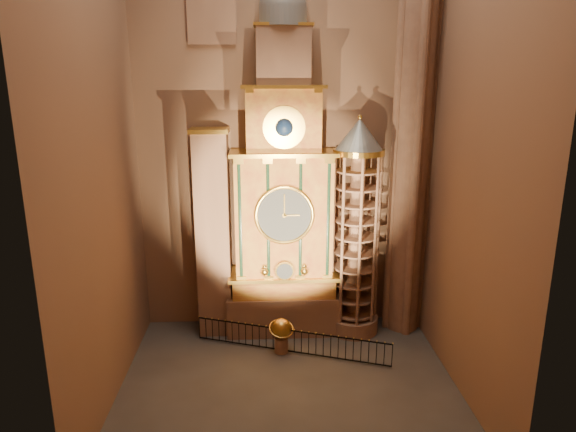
{
  "coord_description": "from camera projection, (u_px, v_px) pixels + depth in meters",
  "views": [
    {
      "loc": [
        -0.94,
        -18.88,
        12.46
      ],
      "look_at": [
        0.12,
        3.0,
        6.52
      ],
      "focal_mm": 32.0,
      "sensor_mm": 36.0,
      "label": 1
    }
  ],
  "objects": [
    {
      "name": "astronomical_clock",
      "position": [
        284.0,
        202.0,
        24.54
      ],
      "size": [
        5.6,
        2.41,
        16.7
      ],
      "color": "#8C634C",
      "rests_on": "floor"
    },
    {
      "name": "wall_back",
      "position": [
        282.0,
        109.0,
        24.41
      ],
      "size": [
        22.0,
        0.0,
        22.0
      ],
      "primitive_type": "plane",
      "rotation": [
        1.57,
        0.0,
        0.0
      ],
      "color": "#856047",
      "rests_on": "floor"
    },
    {
      "name": "floor",
      "position": [
        289.0,
        385.0,
        21.5
      ],
      "size": [
        14.0,
        14.0,
        0.0
      ],
      "primitive_type": "plane",
      "color": "#383330",
      "rests_on": "ground"
    },
    {
      "name": "celestial_globe",
      "position": [
        281.0,
        332.0,
        23.8
      ],
      "size": [
        1.42,
        1.38,
        1.68
      ],
      "color": "#8C634C",
      "rests_on": "floor"
    },
    {
      "name": "stair_turret",
      "position": [
        356.0,
        231.0,
        24.82
      ],
      "size": [
        2.5,
        2.5,
        10.8
      ],
      "color": "#8C634C",
      "rests_on": "floor"
    },
    {
      "name": "portrait_tower",
      "position": [
        213.0,
        234.0,
        24.8
      ],
      "size": [
        1.8,
        1.6,
        10.2
      ],
      "color": "#8C634C",
      "rests_on": "floor"
    },
    {
      "name": "gothic_pier",
      "position": [
        415.0,
        110.0,
        23.73
      ],
      "size": [
        2.04,
        2.04,
        22.0
      ],
      "color": "#8C634C",
      "rests_on": "floor"
    },
    {
      "name": "wall_left",
      "position": [
        93.0,
        119.0,
        18.3
      ],
      "size": [
        0.0,
        22.0,
        22.0
      ],
      "primitive_type": "plane",
      "rotation": [
        1.57,
        0.0,
        1.57
      ],
      "color": "#856047",
      "rests_on": "floor"
    },
    {
      "name": "iron_railing",
      "position": [
        291.0,
        341.0,
        23.8
      ],
      "size": [
        8.8,
        3.09,
        1.13
      ],
      "color": "black",
      "rests_on": "floor"
    },
    {
      "name": "wall_right",
      "position": [
        478.0,
        118.0,
        18.95
      ],
      "size": [
        0.0,
        22.0,
        22.0
      ],
      "primitive_type": "plane",
      "rotation": [
        1.57,
        0.0,
        -1.57
      ],
      "color": "#856047",
      "rests_on": "floor"
    }
  ]
}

